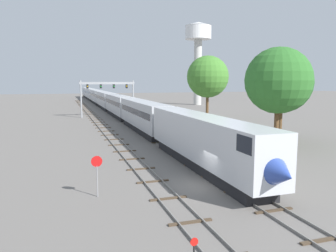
% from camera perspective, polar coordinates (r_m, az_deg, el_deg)
% --- Properties ---
extents(ground_plane, '(400.00, 400.00, 0.00)m').
position_cam_1_polar(ground_plane, '(25.85, 6.18, -10.13)').
color(ground_plane, slate).
extents(track_main, '(2.60, 200.00, 0.16)m').
position_cam_1_polar(track_main, '(83.69, -9.51, 2.24)').
color(track_main, slate).
rests_on(track_main, ground).
extents(track_near, '(2.60, 160.00, 0.16)m').
position_cam_1_polar(track_near, '(63.27, -11.76, 0.44)').
color(track_near, slate).
rests_on(track_near, ground).
extents(passenger_train, '(3.04, 161.14, 4.80)m').
position_cam_1_polar(passenger_train, '(97.80, -10.80, 4.48)').
color(passenger_train, silver).
rests_on(passenger_train, ground).
extents(signal_gantry, '(12.10, 0.49, 8.09)m').
position_cam_1_polar(signal_gantry, '(74.90, -10.39, 6.08)').
color(signal_gantry, '#999BA0').
rests_on(signal_gantry, ground).
extents(water_tower, '(8.72, 8.72, 27.18)m').
position_cam_1_polar(water_tower, '(113.12, 5.21, 14.26)').
color(water_tower, beige).
rests_on(water_tower, ground).
extents(stop_sign, '(0.76, 0.08, 2.88)m').
position_cam_1_polar(stop_sign, '(23.29, -12.15, -7.48)').
color(stop_sign, gray).
rests_on(stop_sign, ground).
extents(trackside_tree_left, '(8.31, 8.31, 12.96)m').
position_cam_1_polar(trackside_tree_left, '(66.83, 6.85, 8.42)').
color(trackside_tree_left, brown).
rests_on(trackside_tree_left, ground).
extents(trackside_tree_mid, '(7.92, 7.92, 11.70)m').
position_cam_1_polar(trackside_tree_mid, '(45.89, 19.00, 7.08)').
color(trackside_tree_mid, brown).
rests_on(trackside_tree_mid, ground).
extents(trackside_tree_right, '(7.92, 7.92, 11.96)m').
position_cam_1_polar(trackside_tree_right, '(41.80, 18.48, 7.43)').
color(trackside_tree_right, brown).
rests_on(trackside_tree_right, ground).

